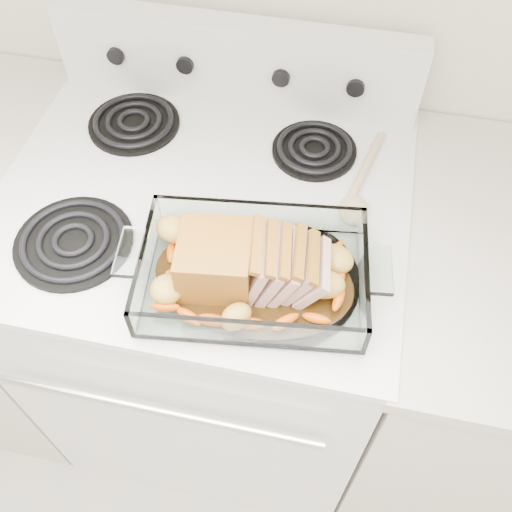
% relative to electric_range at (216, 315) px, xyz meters
% --- Properties ---
extents(electric_range, '(0.78, 0.70, 1.12)m').
position_rel_electric_range_xyz_m(electric_range, '(0.00, 0.00, 0.00)').
color(electric_range, white).
rests_on(electric_range, ground).
extents(counter_right, '(0.58, 0.68, 0.93)m').
position_rel_electric_range_xyz_m(counter_right, '(0.66, -0.00, -0.02)').
color(counter_right, beige).
rests_on(counter_right, ground).
extents(baking_dish, '(0.36, 0.24, 0.07)m').
position_rel_electric_range_xyz_m(baking_dish, '(0.14, -0.18, 0.48)').
color(baking_dish, silver).
rests_on(baking_dish, electric_range).
extents(pork_roast, '(0.24, 0.12, 0.09)m').
position_rel_electric_range_xyz_m(pork_roast, '(0.12, -0.18, 0.52)').
color(pork_roast, '#915D1B').
rests_on(pork_roast, baking_dish).
extents(roast_vegetables, '(0.32, 0.17, 0.04)m').
position_rel_electric_range_xyz_m(roast_vegetables, '(0.14, -0.15, 0.49)').
color(roast_vegetables, '#F7520E').
rests_on(roast_vegetables, baking_dish).
extents(wooden_spoon, '(0.07, 0.25, 0.02)m').
position_rel_electric_range_xyz_m(wooden_spoon, '(0.29, 0.07, 0.46)').
color(wooden_spoon, beige).
rests_on(wooden_spoon, electric_range).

